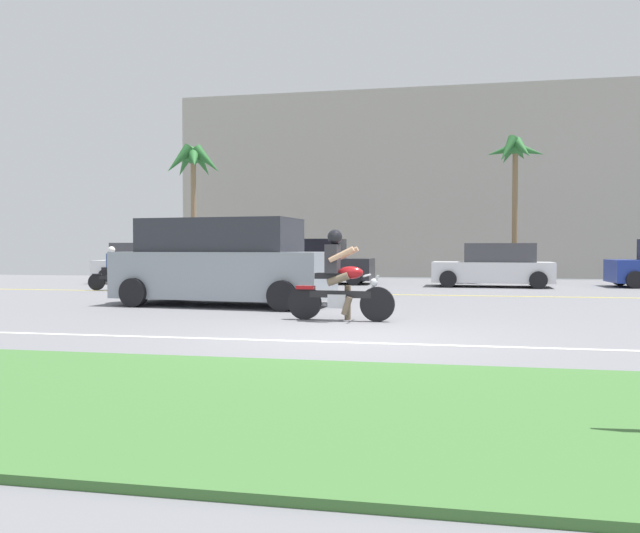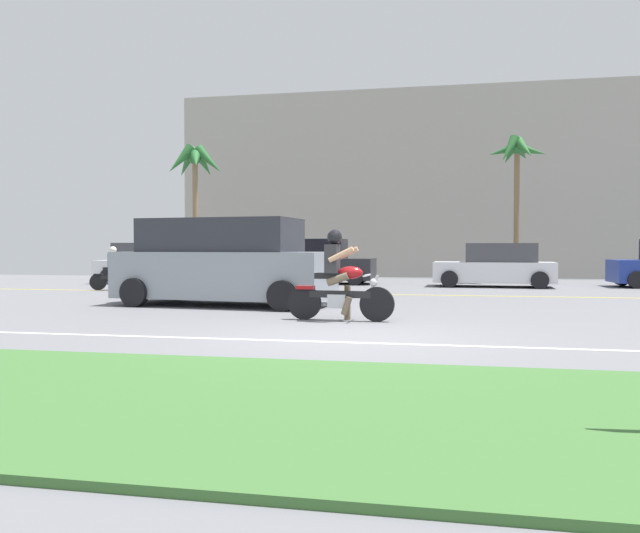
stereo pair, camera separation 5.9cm
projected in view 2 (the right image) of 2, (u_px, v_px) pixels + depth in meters
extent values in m
cube|color=slate|center=(370.00, 317.00, 12.12)|extent=(56.00, 30.00, 0.04)
cube|color=#3D6B33|center=(268.00, 404.00, 5.16)|extent=(56.00, 3.80, 0.06)
cube|color=silver|center=(340.00, 342.00, 8.72)|extent=(50.40, 0.12, 0.01)
cube|color=yellow|center=(393.00, 295.00, 17.57)|extent=(50.40, 0.12, 0.01)
cylinder|color=black|center=(377.00, 304.00, 11.17)|extent=(0.62, 0.13, 0.62)
cylinder|color=black|center=(304.00, 303.00, 11.51)|extent=(0.62, 0.13, 0.62)
cylinder|color=#B7BAC1|center=(371.00, 290.00, 11.19)|extent=(0.28, 0.07, 0.54)
cube|color=black|center=(340.00, 294.00, 11.34)|extent=(1.13, 0.17, 0.12)
cube|color=#B7BAC1|center=(337.00, 301.00, 11.35)|extent=(0.34, 0.22, 0.25)
ellipsoid|color=maroon|center=(350.00, 273.00, 11.28)|extent=(0.45, 0.25, 0.23)
cube|color=black|center=(329.00, 276.00, 11.38)|extent=(0.51, 0.25, 0.10)
cube|color=maroon|center=(305.00, 287.00, 11.50)|extent=(0.34, 0.18, 0.06)
cylinder|color=#B7BAC1|center=(367.00, 275.00, 11.21)|extent=(0.07, 0.64, 0.04)
sphere|color=#B7BAC1|center=(374.00, 282.00, 11.18)|extent=(0.14, 0.14, 0.14)
cylinder|color=#B7BAC1|center=(326.00, 304.00, 11.53)|extent=(0.52, 0.10, 0.07)
cube|color=#2D2D33|center=(332.00, 259.00, 11.35)|extent=(0.24, 0.34, 0.51)
sphere|color=black|center=(335.00, 237.00, 11.33)|extent=(0.27, 0.27, 0.27)
cylinder|color=brown|center=(338.00, 279.00, 11.23)|extent=(0.42, 0.16, 0.26)
cylinder|color=brown|center=(340.00, 279.00, 11.43)|extent=(0.42, 0.16, 0.26)
cylinder|color=brown|center=(347.00, 303.00, 11.46)|extent=(0.12, 0.12, 0.63)
cylinder|color=brown|center=(347.00, 306.00, 11.19)|extent=(0.22, 0.13, 0.35)
cylinder|color=tan|center=(341.00, 255.00, 11.10)|extent=(0.47, 0.12, 0.29)
cylinder|color=tan|center=(346.00, 254.00, 11.50)|extent=(0.47, 0.12, 0.29)
cube|color=#8C939E|center=(225.00, 275.00, 14.38)|extent=(5.00, 2.36, 1.04)
cube|color=#2D2F36|center=(221.00, 235.00, 14.38)|extent=(3.63, 1.97, 0.75)
cylinder|color=black|center=(135.00, 292.00, 13.98)|extent=(0.66, 0.28, 0.64)
cylinder|color=black|center=(283.00, 296.00, 12.98)|extent=(0.66, 0.28, 0.64)
cylinder|color=black|center=(178.00, 287.00, 15.81)|extent=(0.66, 0.28, 0.64)
cylinder|color=black|center=(311.00, 290.00, 14.81)|extent=(0.66, 0.28, 0.64)
cylinder|color=black|center=(129.00, 271.00, 15.10)|extent=(0.25, 0.59, 0.58)
cube|color=silver|center=(160.00, 270.00, 23.26)|extent=(4.59, 2.07, 0.69)
cube|color=#414147|center=(153.00, 252.00, 23.27)|extent=(2.70, 1.68, 0.64)
cylinder|color=black|center=(108.00, 276.00, 22.60)|extent=(0.57, 0.22, 0.56)
cylinder|color=black|center=(195.00, 277.00, 22.22)|extent=(0.57, 0.22, 0.56)
cylinder|color=black|center=(128.00, 274.00, 24.31)|extent=(0.57, 0.22, 0.56)
cylinder|color=black|center=(210.00, 275.00, 23.93)|extent=(0.57, 0.22, 0.56)
cube|color=#232328|center=(320.00, 269.00, 23.07)|extent=(3.95, 1.81, 0.77)
cube|color=black|center=(314.00, 249.00, 23.09)|extent=(2.30, 1.54, 0.71)
cylinder|color=black|center=(276.00, 277.00, 22.51)|extent=(0.56, 0.19, 0.56)
cylinder|color=black|center=(355.00, 277.00, 21.92)|extent=(0.56, 0.19, 0.56)
cylinder|color=black|center=(289.00, 274.00, 24.22)|extent=(0.56, 0.19, 0.56)
cylinder|color=black|center=(362.00, 275.00, 23.64)|extent=(0.56, 0.19, 0.56)
cube|color=silver|center=(493.00, 272.00, 21.13)|extent=(3.98, 1.84, 0.68)
cube|color=#414147|center=(501.00, 253.00, 21.06)|extent=(2.33, 1.52, 0.63)
cylinder|color=black|center=(535.00, 278.00, 21.59)|extent=(0.57, 0.21, 0.56)
cylinder|color=black|center=(452.00, 277.00, 22.28)|extent=(0.57, 0.21, 0.56)
cylinder|color=black|center=(540.00, 280.00, 20.00)|extent=(0.57, 0.21, 0.56)
cylinder|color=black|center=(449.00, 279.00, 20.69)|extent=(0.57, 0.21, 0.56)
cylinder|color=black|center=(622.00, 278.00, 21.78)|extent=(0.56, 0.19, 0.56)
cylinder|color=black|center=(637.00, 280.00, 20.17)|extent=(0.56, 0.19, 0.56)
cylinder|color=brown|center=(517.00, 215.00, 23.33)|extent=(0.20, 0.20, 5.01)
sphere|color=#28662D|center=(517.00, 147.00, 23.25)|extent=(0.52, 0.52, 0.52)
cone|color=#28662D|center=(531.00, 151.00, 23.24)|extent=(1.24, 0.59, 0.67)
cone|color=#28662D|center=(521.00, 152.00, 23.67)|extent=(0.85, 1.25, 0.74)
cone|color=#28662D|center=(511.00, 153.00, 23.75)|extent=(0.80, 1.21, 0.99)
cone|color=#28662D|center=(503.00, 151.00, 23.25)|extent=(1.25, 0.63, 0.70)
cone|color=#28662D|center=(509.00, 149.00, 22.94)|extent=(0.99, 1.06, 1.11)
cone|color=#28662D|center=(525.00, 149.00, 22.77)|extent=(0.85, 1.21, 0.99)
cylinder|color=#846B4C|center=(195.00, 219.00, 25.90)|extent=(0.22, 0.22, 5.01)
sphere|color=#28662D|center=(195.00, 157.00, 25.83)|extent=(0.57, 0.57, 0.57)
cone|color=#28662D|center=(209.00, 161.00, 25.68)|extent=(1.37, 0.57, 1.31)
cone|color=#28662D|center=(204.00, 163.00, 26.40)|extent=(0.79, 1.42, 1.30)
cone|color=#28662D|center=(187.00, 163.00, 26.28)|extent=(1.34, 1.15, 1.36)
cone|color=#28662D|center=(180.00, 160.00, 25.50)|extent=(1.28, 1.26, 1.35)
cone|color=#28662D|center=(196.00, 159.00, 25.23)|extent=(1.05, 1.53, 1.09)
cylinder|color=black|center=(134.00, 282.00, 19.45)|extent=(0.51, 0.18, 0.51)
cylinder|color=black|center=(98.00, 282.00, 19.44)|extent=(0.51, 0.18, 0.51)
cylinder|color=#B7BAC1|center=(131.00, 275.00, 19.44)|extent=(0.23, 0.09, 0.44)
cube|color=black|center=(116.00, 277.00, 19.44)|extent=(0.93, 0.27, 0.10)
cube|color=#B7BAC1|center=(115.00, 281.00, 19.44)|extent=(0.30, 0.22, 0.20)
ellipsoid|color=black|center=(121.00, 267.00, 19.43)|extent=(0.37, 0.20, 0.19)
cube|color=black|center=(110.00, 269.00, 19.43)|extent=(0.44, 0.27, 0.08)
cube|color=black|center=(99.00, 274.00, 19.44)|extent=(0.29, 0.19, 0.05)
cylinder|color=#B7BAC1|center=(129.00, 268.00, 19.44)|extent=(0.14, 0.52, 0.03)
sphere|color=#B7BAC1|center=(132.00, 272.00, 19.44)|extent=(0.12, 0.12, 0.12)
cylinder|color=#B7BAC1|center=(109.00, 283.00, 19.55)|extent=(0.43, 0.14, 0.06)
cube|color=#334C8C|center=(112.00, 260.00, 19.42)|extent=(0.24, 0.30, 0.43)
sphere|color=silver|center=(113.00, 250.00, 19.42)|extent=(0.22, 0.22, 0.22)
cylinder|color=brown|center=(114.00, 270.00, 19.35)|extent=(0.36, 0.18, 0.21)
cylinder|color=brown|center=(116.00, 270.00, 19.52)|extent=(0.36, 0.18, 0.21)
cylinder|color=brown|center=(120.00, 282.00, 19.56)|extent=(0.11, 0.11, 0.52)
cylinder|color=brown|center=(119.00, 283.00, 19.34)|extent=(0.19, 0.13, 0.29)
cylinder|color=tan|center=(116.00, 258.00, 19.25)|extent=(0.39, 0.15, 0.24)
cylinder|color=tan|center=(119.00, 258.00, 19.59)|extent=(0.39, 0.15, 0.24)
cube|color=#A8A399|center=(416.00, 187.00, 29.64)|extent=(21.38, 4.00, 8.34)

